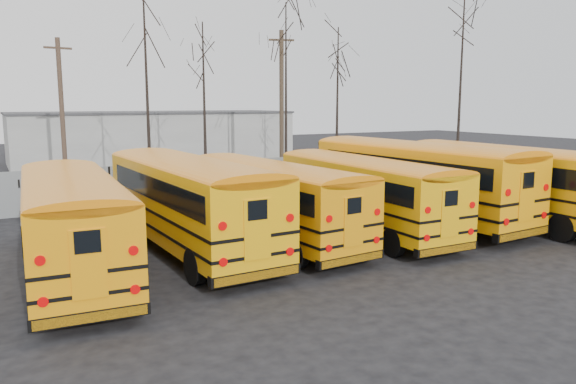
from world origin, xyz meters
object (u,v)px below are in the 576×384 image
bus_e (412,174)px  utility_pole_left (62,113)px  bus_b (186,195)px  bus_f (505,176)px  bus_a (71,215)px  bus_d (362,188)px  bus_c (269,194)px  utility_pole_right (282,102)px

bus_e → utility_pole_left: bearing=122.0°
utility_pole_left → bus_b: bearing=-93.0°
bus_b → bus_e: bus_e is taller
bus_f → utility_pole_left: bearing=130.0°
bus_a → bus_d: (10.39, 0.41, -0.03)m
bus_f → utility_pole_left: 23.27m
bus_c → bus_b: bearing=169.6°
bus_f → utility_pole_left: (-14.94, 17.67, 2.44)m
bus_a → utility_pole_left: utility_pole_left is taller
bus_b → bus_e: (9.74, 0.05, 0.11)m
bus_f → utility_pole_left: size_ratio=1.36×
bus_c → utility_pole_left: bearing=101.4°
bus_a → bus_d: bus_a is taller
bus_f → bus_d: bearing=170.9°
bus_c → utility_pole_left: utility_pole_left is taller
bus_a → utility_pole_right: bearing=50.7°
bus_f → bus_e: bearing=152.0°
bus_d → bus_e: (3.13, 0.77, 0.25)m
bus_d → bus_e: bus_e is taller
bus_a → utility_pole_right: (15.82, 17.07, 3.17)m
bus_c → bus_f: bus_f is taller
bus_d → utility_pole_right: size_ratio=1.10×
bus_d → utility_pole_right: bearing=72.7°
bus_d → utility_pole_left: (-8.40, 16.65, 2.59)m
bus_b → bus_c: bus_b is taller
bus_a → bus_c: 6.76m
bus_e → utility_pole_left: (-11.53, 15.87, 2.34)m
bus_b → utility_pole_left: utility_pole_left is taller
bus_b → bus_c: bearing=-7.9°
utility_pole_left → bus_d: bearing=-72.6°
bus_e → bus_f: 3.85m
bus_f → utility_pole_right: (-1.10, 17.69, 3.06)m
bus_b → utility_pole_right: utility_pole_right is taller
bus_e → bus_a: bearing=-179.0°
bus_c → bus_a: bearing=-177.7°
bus_b → bus_f: 13.27m
bus_a → bus_f: 16.93m
bus_d → utility_pole_left: utility_pole_left is taller
bus_e → bus_b: bearing=176.3°
bus_e → bus_f: bearing=-31.8°
bus_d → bus_b: bearing=174.6°
bus_e → utility_pole_right: bearing=77.8°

